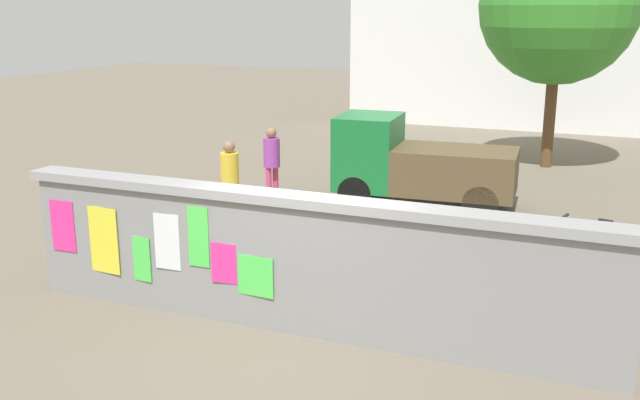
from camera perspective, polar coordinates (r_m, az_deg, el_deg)
ground at (r=16.59m, az=9.63°, el=0.85°), size 60.00×60.00×0.00m
poster_wall at (r=9.00m, az=-1.61°, el=-4.97°), size 8.03×0.42×1.79m
auto_rickshaw_truck at (r=14.87m, az=7.56°, el=2.86°), size 3.69×1.74×1.85m
motorcycle at (r=11.78m, az=8.51°, el=-2.60°), size 1.89×0.57×0.87m
bicycle_near at (r=11.66m, az=20.64°, el=-4.13°), size 1.66×0.58×0.95m
bicycle_far at (r=10.96m, az=-8.98°, el=-4.51°), size 1.70×0.44×0.95m
person_walking at (r=13.48m, az=-7.13°, el=1.99°), size 0.39×0.39×1.62m
person_bystander at (r=14.92m, az=-3.83°, el=3.33°), size 0.46×0.46×1.62m
tree_roadside at (r=19.19m, az=18.33°, el=14.36°), size 3.87×3.87×5.97m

